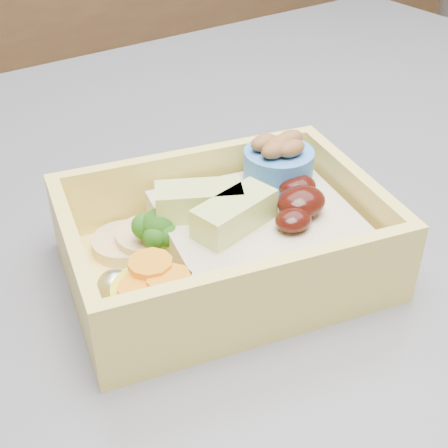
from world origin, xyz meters
TOP-DOWN VIEW (x-y plane):
  - bento_box at (0.03, -0.13)m, footprint 0.23×0.19m

SIDE VIEW (x-z plane):
  - bento_box at x=0.03m, z-range 0.91..0.98m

